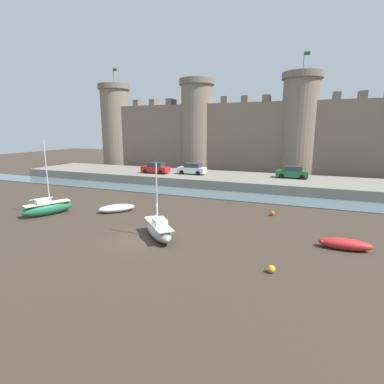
# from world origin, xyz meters

# --- Properties ---
(ground_plane) EXTENTS (160.00, 160.00, 0.00)m
(ground_plane) POSITION_xyz_m (0.00, 0.00, 0.00)
(ground_plane) COLOR #382D23
(water_channel) EXTENTS (80.00, 4.50, 0.10)m
(water_channel) POSITION_xyz_m (0.00, 15.88, 0.05)
(water_channel) COLOR slate
(water_channel) RESTS_ON ground
(quay_road) EXTENTS (64.58, 10.00, 1.29)m
(quay_road) POSITION_xyz_m (0.00, 23.13, 0.64)
(quay_road) COLOR slate
(quay_road) RESTS_ON ground
(castle) EXTENTS (58.81, 6.23, 19.36)m
(castle) POSITION_xyz_m (-0.00, 34.23, 7.29)
(castle) COLOR #7A6B5B
(castle) RESTS_ON ground
(rowboat_near_channel_right) EXTENTS (3.28, 1.07, 0.75)m
(rowboat_near_channel_right) POSITION_xyz_m (13.39, 3.17, 0.39)
(rowboat_near_channel_right) COLOR red
(rowboat_near_channel_right) RESTS_ON ground
(rowboat_midflat_left) EXTENTS (3.28, 3.35, 0.72)m
(rowboat_midflat_left) POSITION_xyz_m (-5.94, 5.30, 0.38)
(rowboat_midflat_left) COLOR silver
(rowboat_midflat_left) RESTS_ON ground
(sailboat_foreground_left) EXTENTS (4.06, 4.13, 5.43)m
(sailboat_foreground_left) POSITION_xyz_m (1.05, 0.57, 0.64)
(sailboat_foreground_left) COLOR gray
(sailboat_foreground_left) RESTS_ON ground
(sailboat_foreground_centre) EXTENTS (2.84, 4.56, 6.73)m
(sailboat_foreground_centre) POSITION_xyz_m (-11.21, 2.09, 0.68)
(sailboat_foreground_centre) COLOR #1E6B47
(sailboat_foreground_centre) RESTS_ON ground
(mooring_buoy_mid_mud) EXTENTS (0.43, 0.43, 0.43)m
(mooring_buoy_mid_mud) POSITION_xyz_m (9.34, -1.95, 0.22)
(mooring_buoy_mid_mud) COLOR orange
(mooring_buoy_mid_mud) RESTS_ON ground
(mooring_buoy_off_centre) EXTENTS (0.43, 0.43, 0.43)m
(mooring_buoy_off_centre) POSITION_xyz_m (8.01, 9.48, 0.22)
(mooring_buoy_off_centre) COLOR #E04C1E
(mooring_buoy_off_centre) RESTS_ON ground
(car_quay_west) EXTENTS (4.11, 1.91, 1.62)m
(car_quay_west) POSITION_xyz_m (-5.07, 22.64, 2.06)
(car_quay_west) COLOR silver
(car_quay_west) RESTS_ON quay_road
(car_quay_east) EXTENTS (4.11, 1.91, 1.62)m
(car_quay_east) POSITION_xyz_m (8.76, 24.26, 2.06)
(car_quay_east) COLOR #1E6638
(car_quay_east) RESTS_ON quay_road
(car_quay_centre_west) EXTENTS (4.11, 1.91, 1.62)m
(car_quay_centre_west) POSITION_xyz_m (-10.50, 21.55, 2.06)
(car_quay_centre_west) COLOR red
(car_quay_centre_west) RESTS_ON quay_road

